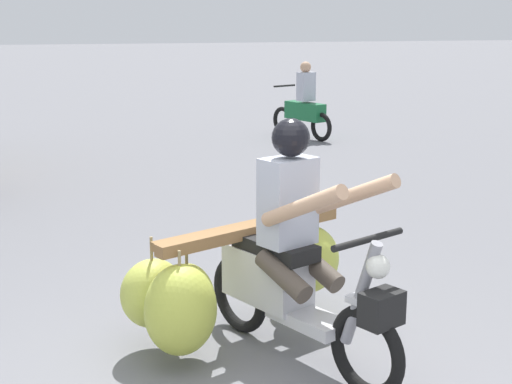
{
  "coord_description": "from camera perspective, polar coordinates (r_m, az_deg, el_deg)",
  "views": [
    {
      "loc": [
        -0.92,
        -3.29,
        2.19
      ],
      "look_at": [
        0.52,
        1.92,
        0.9
      ],
      "focal_mm": 51.78,
      "sensor_mm": 36.0,
      "label": 1
    }
  ],
  "objects": [
    {
      "name": "motorbike_main_loaded",
      "position": [
        4.93,
        -0.64,
        -6.43
      ],
      "size": [
        1.74,
        1.97,
        1.58
      ],
      "color": "black",
      "rests_on": "ground"
    },
    {
      "name": "motorbike_distant_ahead_right",
      "position": [
        13.64,
        3.73,
        6.54
      ],
      "size": [
        0.76,
        1.53,
        1.4
      ],
      "color": "black",
      "rests_on": "ground"
    }
  ]
}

